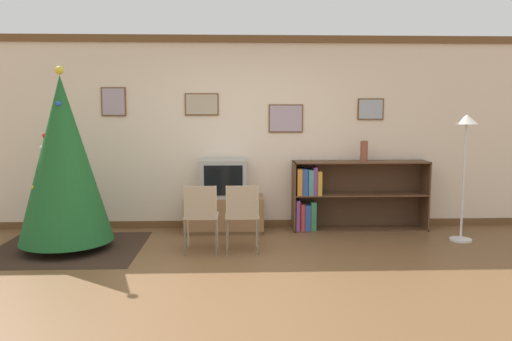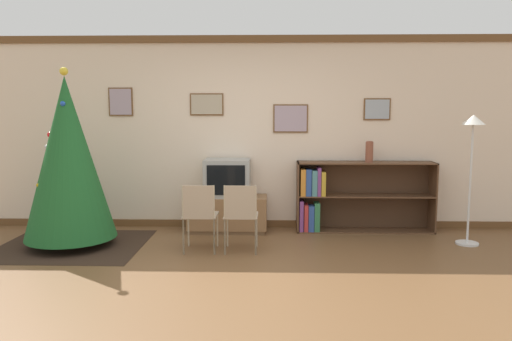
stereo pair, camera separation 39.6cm
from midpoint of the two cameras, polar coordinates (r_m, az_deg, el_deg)
ground_plane at (r=5.11m, az=-3.81°, el=-12.33°), size 24.00×24.00×0.00m
wall_back at (r=7.09m, az=-3.38°, el=4.30°), size 8.50×0.11×2.70m
area_rug at (r=6.61m, az=-22.34°, el=-8.28°), size 1.77×1.59×0.01m
christmas_tree at (r=6.42m, az=-22.80°, el=1.14°), size 1.10×1.10×2.18m
tv_console at (r=6.94m, az=-5.31°, el=-4.99°), size 1.08×0.47×0.49m
television at (r=6.85m, az=-5.36°, el=-0.88°), size 0.62×0.46×0.52m
folding_chair_left at (r=5.90m, az=-8.24°, el=-4.96°), size 0.40×0.40×0.82m
folding_chair_right at (r=5.87m, az=-3.52°, el=-4.96°), size 0.40×0.40×0.82m
bookshelf at (r=7.06m, az=7.74°, el=-2.86°), size 1.88×0.36×0.97m
vase at (r=7.01m, az=10.66°, el=2.21°), size 0.10×0.10×0.29m
standing_lamp at (r=6.75m, az=21.29°, el=2.78°), size 0.28×0.28×1.62m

